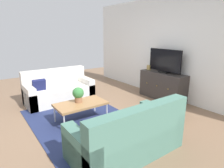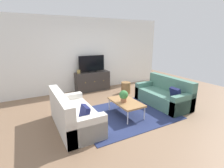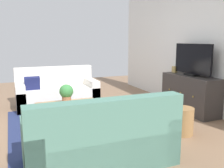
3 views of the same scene
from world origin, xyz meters
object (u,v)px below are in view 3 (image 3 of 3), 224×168
at_px(coffee_table, 68,106).
at_px(tv_console, 190,94).
at_px(couch_right_side, 102,143).
at_px(wicker_basket, 182,121).
at_px(potted_plant, 66,93).
at_px(flat_screen_tv, 193,60).
at_px(mantel_clock, 175,69).
at_px(couch_left_side, 56,93).

xyz_separation_m(coffee_table, tv_console, (0.05, 2.43, 0.01)).
distance_m(couch_right_side, wicker_basket, 1.53).
bearing_deg(couch_right_side, tv_console, 120.30).
bearing_deg(potted_plant, wicker_basket, 54.82).
relative_size(coffee_table, potted_plant, 3.25).
height_order(flat_screen_tv, mantel_clock, flat_screen_tv).
bearing_deg(potted_plant, flat_screen_tv, 86.87).
bearing_deg(mantel_clock, flat_screen_tv, 2.16).
bearing_deg(couch_right_side, wicker_basket, 106.99).
bearing_deg(coffee_table, tv_console, 88.72).
bearing_deg(couch_right_side, coffee_table, -177.88).
bearing_deg(coffee_table, couch_left_side, 177.86).
distance_m(tv_console, flat_screen_tv, 0.67).
bearing_deg(tv_console, couch_right_side, -59.70).
relative_size(potted_plant, wicker_basket, 0.75).
relative_size(potted_plant, tv_console, 0.24).
height_order(mantel_clock, wicker_basket, mantel_clock).
bearing_deg(tv_console, mantel_clock, 180.00).
height_order(couch_left_side, tv_console, couch_left_side).
distance_m(couch_right_side, potted_plant, 1.55).
relative_size(couch_right_side, wicker_basket, 4.06).
height_order(coffee_table, mantel_clock, mantel_clock).
bearing_deg(couch_right_side, mantel_clock, 128.93).
height_order(tv_console, flat_screen_tv, flat_screen_tv).
height_order(coffee_table, potted_plant, potted_plant).
relative_size(couch_right_side, coffee_table, 1.66).
relative_size(flat_screen_tv, mantel_clock, 7.69).
relative_size(tv_console, wicker_basket, 3.15).
distance_m(potted_plant, flat_screen_tv, 2.51).
bearing_deg(wicker_basket, couch_left_side, -148.89).
xyz_separation_m(couch_right_side, flat_screen_tv, (-1.39, 2.39, 0.76)).
height_order(couch_right_side, coffee_table, couch_right_side).
relative_size(couch_right_side, mantel_clock, 12.89).
distance_m(mantel_clock, wicker_basket, 1.83).
height_order(tv_console, wicker_basket, tv_console).
distance_m(tv_console, wicker_basket, 1.32).
relative_size(couch_right_side, flat_screen_tv, 1.68).
height_order(potted_plant, tv_console, tv_console).
bearing_deg(couch_right_side, flat_screen_tv, 120.09).
relative_size(couch_right_side, potted_plant, 5.39).
relative_size(couch_left_side, couch_right_side, 1.00).
relative_size(couch_left_side, mantel_clock, 12.89).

